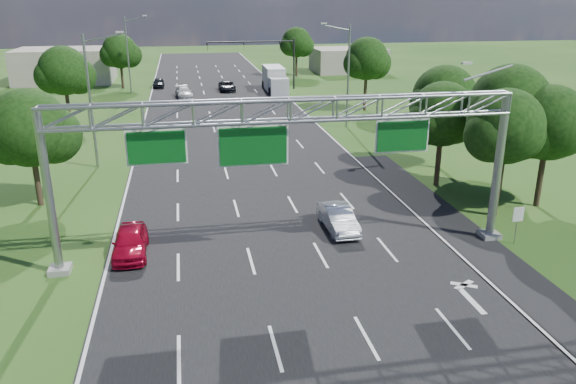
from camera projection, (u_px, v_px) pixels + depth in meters
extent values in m
plane|color=#224C16|center=(245.00, 159.00, 45.67)|extent=(220.00, 220.00, 0.00)
cube|color=black|center=(245.00, 159.00, 45.67)|extent=(18.00, 180.00, 0.02)
cube|color=black|center=(451.00, 225.00, 32.61)|extent=(3.00, 30.00, 0.02)
cube|color=gray|center=(489.00, 235.00, 30.94)|extent=(1.00, 1.00, 0.30)
cylinder|color=gray|center=(498.00, 168.00, 29.66)|extent=(0.44, 0.44, 8.00)
cube|color=gray|center=(60.00, 270.00, 27.02)|extent=(1.00, 1.00, 0.30)
cylinder|color=gray|center=(49.00, 194.00, 25.74)|extent=(0.40, 0.40, 8.00)
cylinder|color=gray|center=(488.00, 73.00, 27.79)|extent=(2.54, 0.12, 0.79)
cube|color=beige|center=(467.00, 63.00, 27.42)|extent=(0.50, 0.22, 0.12)
cube|color=white|center=(157.00, 147.00, 25.93)|extent=(2.80, 0.05, 1.70)
cube|color=#0A5218|center=(157.00, 147.00, 25.87)|extent=(2.62, 0.05, 1.52)
cube|color=white|center=(253.00, 146.00, 26.76)|extent=(3.40, 0.05, 2.00)
cube|color=#0A5218|center=(253.00, 146.00, 26.71)|extent=(3.22, 0.05, 1.82)
cube|color=white|center=(402.00, 136.00, 28.02)|extent=(2.80, 0.05, 1.70)
cube|color=#0A5218|center=(403.00, 136.00, 27.96)|extent=(2.62, 0.05, 1.52)
cylinder|color=gray|center=(516.00, 226.00, 29.88)|extent=(0.06, 0.06, 2.00)
cube|color=white|center=(518.00, 214.00, 29.62)|extent=(0.60, 0.04, 0.80)
cylinder|color=black|center=(294.00, 64.00, 78.88)|extent=(0.24, 0.24, 7.00)
cylinder|color=black|center=(251.00, 42.00, 76.80)|extent=(12.00, 0.18, 0.18)
imported|color=black|center=(207.00, 47.00, 75.94)|extent=(0.18, 0.22, 1.10)
imported|color=black|center=(244.00, 46.00, 76.81)|extent=(0.18, 0.22, 1.10)
imported|color=black|center=(280.00, 45.00, 77.68)|extent=(0.18, 0.22, 1.10)
cylinder|color=gray|center=(90.00, 103.00, 42.01)|extent=(0.20, 0.20, 10.00)
cylinder|color=gray|center=(102.00, 38.00, 40.67)|extent=(2.78, 0.12, 0.60)
cube|color=beige|center=(120.00, 32.00, 40.77)|extent=(0.55, 0.22, 0.12)
cylinder|color=gray|center=(128.00, 56.00, 74.46)|extent=(0.20, 0.20, 10.00)
cylinder|color=gray|center=(135.00, 19.00, 73.12)|extent=(2.78, 0.12, 0.60)
cube|color=beige|center=(145.00, 16.00, 73.22)|extent=(0.55, 0.22, 0.12)
cylinder|color=gray|center=(348.00, 77.00, 55.29)|extent=(0.20, 0.20, 10.00)
cylinder|color=gray|center=(337.00, 28.00, 53.50)|extent=(2.78, 0.12, 0.60)
cube|color=beige|center=(324.00, 23.00, 53.14)|extent=(0.55, 0.22, 0.12)
cylinder|color=#2D2116|center=(497.00, 186.00, 33.50)|extent=(0.36, 0.36, 3.74)
sphere|color=black|center=(505.00, 126.00, 32.29)|extent=(4.40, 4.40, 4.40)
sphere|color=black|center=(517.00, 133.00, 33.04)|extent=(3.30, 3.30, 3.30)
sphere|color=black|center=(491.00, 136.00, 31.99)|extent=(3.08, 3.08, 3.08)
cylinder|color=#2D2116|center=(502.00, 166.00, 36.55)|extent=(0.36, 0.36, 4.18)
sphere|color=black|center=(510.00, 104.00, 35.20)|extent=(5.00, 5.00, 5.00)
sphere|color=black|center=(523.00, 112.00, 35.99)|extent=(3.75, 3.75, 3.75)
sphere|color=black|center=(495.00, 114.00, 34.89)|extent=(3.50, 3.50, 3.50)
cylinder|color=#2D2116|center=(438.00, 163.00, 38.96)|extent=(0.36, 0.36, 3.30)
sphere|color=black|center=(442.00, 114.00, 37.83)|extent=(4.40, 4.40, 4.40)
sphere|color=black|center=(454.00, 120.00, 38.57)|extent=(3.30, 3.30, 3.30)
sphere|color=black|center=(430.00, 122.00, 37.52)|extent=(3.08, 3.08, 3.08)
cylinder|color=#2D2116|center=(540.00, 179.00, 35.07)|extent=(0.36, 0.36, 3.52)
sphere|color=black|center=(549.00, 123.00, 33.88)|extent=(4.60, 4.60, 4.60)
sphere|color=black|center=(560.00, 130.00, 34.64)|extent=(3.45, 3.45, 3.45)
sphere|color=black|center=(535.00, 132.00, 33.57)|extent=(3.22, 3.22, 3.22)
cylinder|color=#2D2116|center=(440.00, 145.00, 42.98)|extent=(0.36, 0.36, 3.52)
sphere|color=black|center=(444.00, 97.00, 41.76)|extent=(4.80, 4.80, 4.80)
sphere|color=black|center=(456.00, 104.00, 42.54)|extent=(3.60, 3.60, 3.60)
sphere|color=black|center=(432.00, 105.00, 41.45)|extent=(3.36, 3.36, 3.36)
cylinder|color=#2D2116|center=(37.00, 182.00, 35.30)|extent=(0.36, 0.36, 3.08)
sphere|color=black|center=(29.00, 128.00, 34.15)|extent=(4.80, 4.80, 4.80)
sphere|color=black|center=(53.00, 135.00, 34.93)|extent=(3.60, 3.60, 3.60)
sphere|color=black|center=(10.00, 138.00, 33.85)|extent=(3.36, 3.36, 3.36)
cylinder|color=#2D2116|center=(69.00, 109.00, 56.17)|extent=(0.36, 0.36, 3.74)
sphere|color=black|center=(64.00, 71.00, 54.91)|extent=(4.80, 4.80, 4.80)
sphere|color=black|center=(78.00, 76.00, 55.69)|extent=(3.60, 3.60, 3.60)
sphere|color=black|center=(52.00, 76.00, 54.60)|extent=(3.36, 3.36, 3.36)
cylinder|color=#2D2116|center=(122.00, 77.00, 79.94)|extent=(0.36, 0.36, 3.30)
sphere|color=black|center=(120.00, 51.00, 78.76)|extent=(4.80, 4.80, 4.80)
sphere|color=black|center=(129.00, 55.00, 79.54)|extent=(3.60, 3.60, 3.60)
sphere|color=black|center=(112.00, 55.00, 78.45)|extent=(3.36, 3.36, 3.36)
cylinder|color=#2D2116|center=(365.00, 93.00, 64.49)|extent=(0.36, 0.36, 3.96)
sphere|color=black|center=(367.00, 59.00, 63.20)|extent=(4.80, 4.80, 4.80)
sphere|color=black|center=(375.00, 63.00, 63.98)|extent=(3.60, 3.60, 3.60)
sphere|color=black|center=(358.00, 63.00, 62.89)|extent=(3.36, 3.36, 3.36)
cylinder|color=#2D2116|center=(296.00, 65.00, 92.03)|extent=(0.36, 0.36, 3.52)
sphere|color=black|center=(296.00, 42.00, 90.81)|extent=(4.80, 4.80, 4.80)
sphere|color=black|center=(303.00, 46.00, 91.59)|extent=(3.60, 3.60, 3.60)
sphere|color=black|center=(290.00, 45.00, 90.50)|extent=(3.36, 3.36, 3.36)
cube|color=#A19487|center=(65.00, 65.00, 85.51)|extent=(14.00, 10.00, 5.00)
cube|color=#A19487|center=(348.00, 60.00, 97.40)|extent=(12.00, 9.00, 4.00)
imported|color=#B20826|center=(130.00, 242.00, 28.70)|extent=(1.69, 4.19, 1.43)
imported|color=silver|center=(338.00, 218.00, 31.77)|extent=(1.57, 4.25, 1.39)
imported|color=silver|center=(184.00, 92.00, 72.97)|extent=(2.46, 4.88, 1.36)
imported|color=black|center=(227.00, 86.00, 78.20)|extent=(2.17, 4.69, 1.30)
imported|color=black|center=(158.00, 83.00, 81.12)|extent=(1.62, 3.88, 1.31)
cube|color=silver|center=(274.00, 78.00, 78.41)|extent=(2.63, 6.28, 3.12)
cube|color=silver|center=(279.00, 87.00, 74.55)|extent=(2.44, 2.34, 2.29)
cylinder|color=black|center=(270.00, 91.00, 74.75)|extent=(0.36, 1.04, 1.04)
cylinder|color=black|center=(287.00, 91.00, 75.15)|extent=(0.36, 1.04, 1.04)
cylinder|color=black|center=(264.00, 84.00, 80.53)|extent=(0.36, 1.04, 1.04)
cylinder|color=black|center=(279.00, 84.00, 80.93)|extent=(0.36, 1.04, 1.04)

